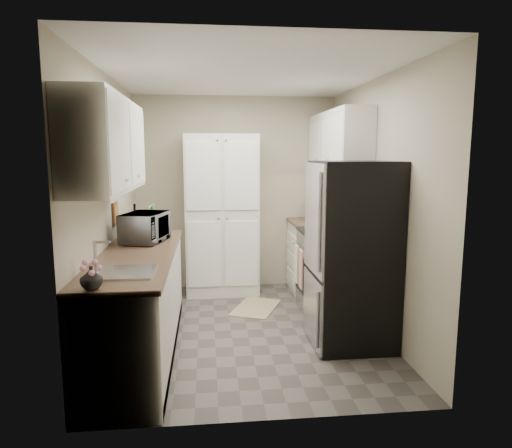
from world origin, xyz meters
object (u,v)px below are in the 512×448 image
refrigerator (352,254)px  wine_bottle (135,221)px  toaster_oven (323,211)px  microwave (145,227)px  pantry_cabinet (222,215)px  electric_range (332,272)px

refrigerator → wine_bottle: (-2.08, 0.88, 0.22)m
wine_bottle → refrigerator: bearing=-23.0°
toaster_oven → wine_bottle: bearing=-161.8°
microwave → wine_bottle: size_ratio=1.73×
pantry_cabinet → electric_range: 1.58m
wine_bottle → toaster_oven: 2.37m
pantry_cabinet → wine_bottle: size_ratio=6.75×
wine_bottle → toaster_oven: bearing=19.8°
refrigerator → microwave: size_ratio=3.33×
electric_range → microwave: bearing=-169.9°
pantry_cabinet → microwave: 1.49m
electric_range → microwave: 2.07m
pantry_cabinet → wine_bottle: bearing=-138.2°
microwave → refrigerator: bearing=-88.8°
microwave → wine_bottle: (-0.16, 0.43, 0.01)m
refrigerator → wine_bottle: size_ratio=5.74×
electric_range → wine_bottle: (-2.11, 0.08, 0.59)m
pantry_cabinet → toaster_oven: size_ratio=4.62×
electric_range → wine_bottle: size_ratio=3.82×
toaster_oven → microwave: bearing=-150.7°
microwave → toaster_oven: (2.07, 1.23, -0.02)m
pantry_cabinet → microwave: size_ratio=3.91×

